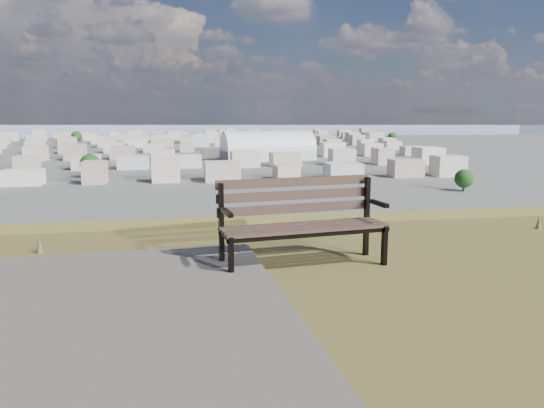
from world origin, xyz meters
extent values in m
cube|color=#442F27|center=(-1.08, 1.83, 25.41)|extent=(1.68, 0.32, 0.03)
cube|color=#442F27|center=(-1.09, 1.94, 25.41)|extent=(1.68, 0.32, 0.03)
cube|color=#442F27|center=(-1.11, 2.05, 25.41)|extent=(1.68, 0.32, 0.03)
cube|color=#442F27|center=(-1.13, 2.16, 25.41)|extent=(1.68, 0.32, 0.03)
cube|color=#442F27|center=(-1.14, 2.23, 25.56)|extent=(1.67, 0.27, 0.09)
cube|color=#442F27|center=(-1.14, 2.26, 25.70)|extent=(1.67, 0.27, 0.09)
cube|color=#442F27|center=(-1.14, 2.28, 25.83)|extent=(1.67, 0.27, 0.09)
cube|color=black|center=(-1.87, 1.69, 25.21)|extent=(0.05, 0.06, 0.41)
cube|color=black|center=(-1.93, 2.09, 25.43)|extent=(0.05, 0.06, 0.86)
cube|color=black|center=(-1.90, 1.88, 25.38)|extent=(0.11, 0.47, 0.05)
cube|color=black|center=(-1.89, 1.83, 25.62)|extent=(0.09, 0.34, 0.04)
cube|color=black|center=(-0.28, 1.92, 25.21)|extent=(0.05, 0.06, 0.41)
cube|color=black|center=(-0.34, 2.32, 25.43)|extent=(0.05, 0.06, 0.86)
cube|color=black|center=(-0.31, 2.11, 25.38)|extent=(0.11, 0.47, 0.05)
cube|color=black|center=(-0.30, 2.06, 25.62)|extent=(0.09, 0.34, 0.04)
cube|color=black|center=(-1.08, 1.82, 25.37)|extent=(1.67, 0.28, 0.04)
cube|color=black|center=(-1.13, 2.17, 25.37)|extent=(1.67, 0.28, 0.04)
cube|color=#625D55|center=(-2.92, 0.57, 25.04)|extent=(3.10, 4.26, 0.08)
cone|color=brown|center=(-3.90, 3.00, 25.09)|extent=(0.08, 0.08, 0.19)
cone|color=brown|center=(2.40, 3.20, 25.09)|extent=(0.08, 0.08, 0.18)
cube|color=silver|center=(42.88, 283.57, 2.74)|extent=(51.84, 28.08, 5.47)
cylinder|color=silver|center=(42.88, 283.57, 5.47)|extent=(51.84, 28.08, 20.79)
cube|color=silver|center=(-60.00, 200.00, 3.50)|extent=(11.00, 11.00, 7.00)
cube|color=#BCACA1|center=(-36.00, 200.00, 3.50)|extent=(11.00, 11.00, 7.00)
cube|color=beige|center=(-12.00, 200.00, 3.50)|extent=(11.00, 11.00, 7.00)
cube|color=silver|center=(12.00, 200.00, 3.50)|extent=(11.00, 11.00, 7.00)
cube|color=beige|center=(36.00, 200.00, 3.50)|extent=(11.00, 11.00, 7.00)
cube|color=tan|center=(60.00, 200.00, 3.50)|extent=(11.00, 11.00, 7.00)
cube|color=beige|center=(84.00, 200.00, 3.50)|extent=(11.00, 11.00, 7.00)
cube|color=beige|center=(108.00, 200.00, 3.50)|extent=(11.00, 11.00, 7.00)
cube|color=beige|center=(-72.00, 250.00, 3.50)|extent=(11.00, 11.00, 7.00)
cube|color=silver|center=(-48.00, 250.00, 3.50)|extent=(11.00, 11.00, 7.00)
cube|color=beige|center=(-24.00, 250.00, 3.50)|extent=(11.00, 11.00, 7.00)
cube|color=tan|center=(0.00, 250.00, 3.50)|extent=(11.00, 11.00, 7.00)
cube|color=beige|center=(24.00, 250.00, 3.50)|extent=(11.00, 11.00, 7.00)
cube|color=beige|center=(48.00, 250.00, 3.50)|extent=(11.00, 11.00, 7.00)
cube|color=silver|center=(72.00, 250.00, 3.50)|extent=(11.00, 11.00, 7.00)
cube|color=#BCACA1|center=(96.00, 250.00, 3.50)|extent=(11.00, 11.00, 7.00)
cube|color=beige|center=(120.00, 250.00, 3.50)|extent=(11.00, 11.00, 7.00)
cube|color=tan|center=(-84.00, 300.00, 3.50)|extent=(11.00, 11.00, 7.00)
cube|color=beige|center=(-60.00, 300.00, 3.50)|extent=(11.00, 11.00, 7.00)
cube|color=beige|center=(-36.00, 300.00, 3.50)|extent=(11.00, 11.00, 7.00)
cube|color=silver|center=(-12.00, 300.00, 3.50)|extent=(11.00, 11.00, 7.00)
cube|color=#BCACA1|center=(12.00, 300.00, 3.50)|extent=(11.00, 11.00, 7.00)
cube|color=beige|center=(36.00, 300.00, 3.50)|extent=(11.00, 11.00, 7.00)
cube|color=silver|center=(60.00, 300.00, 3.50)|extent=(11.00, 11.00, 7.00)
cube|color=beige|center=(84.00, 300.00, 3.50)|extent=(11.00, 11.00, 7.00)
cube|color=tan|center=(108.00, 300.00, 3.50)|extent=(11.00, 11.00, 7.00)
cube|color=beige|center=(132.00, 300.00, 3.50)|extent=(11.00, 11.00, 7.00)
cube|color=#BCACA1|center=(-96.00, 350.00, 3.50)|extent=(11.00, 11.00, 7.00)
cube|color=beige|center=(-72.00, 350.00, 3.50)|extent=(11.00, 11.00, 7.00)
cube|color=silver|center=(-48.00, 350.00, 3.50)|extent=(11.00, 11.00, 7.00)
cube|color=beige|center=(-24.00, 350.00, 3.50)|extent=(11.00, 11.00, 7.00)
cube|color=tan|center=(0.00, 350.00, 3.50)|extent=(11.00, 11.00, 7.00)
cube|color=beige|center=(24.00, 350.00, 3.50)|extent=(11.00, 11.00, 7.00)
cube|color=beige|center=(48.00, 350.00, 3.50)|extent=(11.00, 11.00, 7.00)
cube|color=silver|center=(72.00, 350.00, 3.50)|extent=(11.00, 11.00, 7.00)
cube|color=#BCACA1|center=(96.00, 350.00, 3.50)|extent=(11.00, 11.00, 7.00)
cube|color=beige|center=(120.00, 350.00, 3.50)|extent=(11.00, 11.00, 7.00)
cube|color=silver|center=(144.00, 350.00, 3.50)|extent=(11.00, 11.00, 7.00)
cube|color=beige|center=(-108.00, 400.00, 3.50)|extent=(11.00, 11.00, 7.00)
cube|color=beige|center=(-84.00, 400.00, 3.50)|extent=(11.00, 11.00, 7.00)
cube|color=silver|center=(-60.00, 400.00, 3.50)|extent=(11.00, 11.00, 7.00)
cube|color=#BCACA1|center=(-36.00, 400.00, 3.50)|extent=(11.00, 11.00, 7.00)
cube|color=beige|center=(-12.00, 400.00, 3.50)|extent=(11.00, 11.00, 7.00)
cube|color=silver|center=(12.00, 400.00, 3.50)|extent=(11.00, 11.00, 7.00)
cube|color=beige|center=(36.00, 400.00, 3.50)|extent=(11.00, 11.00, 7.00)
cube|color=tan|center=(60.00, 400.00, 3.50)|extent=(11.00, 11.00, 7.00)
cube|color=beige|center=(84.00, 400.00, 3.50)|extent=(11.00, 11.00, 7.00)
cube|color=beige|center=(108.00, 400.00, 3.50)|extent=(11.00, 11.00, 7.00)
cube|color=silver|center=(132.00, 400.00, 3.50)|extent=(11.00, 11.00, 7.00)
cube|color=#BCACA1|center=(156.00, 400.00, 3.50)|extent=(11.00, 11.00, 7.00)
cube|color=silver|center=(-144.00, 450.00, 3.50)|extent=(11.00, 11.00, 7.00)
cube|color=beige|center=(-120.00, 450.00, 3.50)|extent=(11.00, 11.00, 7.00)
cube|color=tan|center=(-96.00, 450.00, 3.50)|extent=(11.00, 11.00, 7.00)
cube|color=beige|center=(-72.00, 450.00, 3.50)|extent=(11.00, 11.00, 7.00)
cube|color=beige|center=(-48.00, 450.00, 3.50)|extent=(11.00, 11.00, 7.00)
cube|color=silver|center=(-24.00, 450.00, 3.50)|extent=(11.00, 11.00, 7.00)
cube|color=#BCACA1|center=(0.00, 450.00, 3.50)|extent=(11.00, 11.00, 7.00)
cube|color=beige|center=(24.00, 450.00, 3.50)|extent=(11.00, 11.00, 7.00)
cube|color=silver|center=(48.00, 450.00, 3.50)|extent=(11.00, 11.00, 7.00)
cube|color=beige|center=(72.00, 450.00, 3.50)|extent=(11.00, 11.00, 7.00)
cube|color=tan|center=(96.00, 450.00, 3.50)|extent=(11.00, 11.00, 7.00)
cube|color=beige|center=(120.00, 450.00, 3.50)|extent=(11.00, 11.00, 7.00)
cube|color=beige|center=(144.00, 450.00, 3.50)|extent=(11.00, 11.00, 7.00)
cube|color=silver|center=(168.00, 450.00, 3.50)|extent=(11.00, 11.00, 7.00)
cube|color=beige|center=(-156.00, 500.00, 3.50)|extent=(11.00, 11.00, 7.00)
cube|color=silver|center=(-132.00, 500.00, 3.50)|extent=(11.00, 11.00, 7.00)
cube|color=beige|center=(-108.00, 500.00, 3.50)|extent=(11.00, 11.00, 7.00)
cube|color=tan|center=(-84.00, 500.00, 3.50)|extent=(11.00, 11.00, 7.00)
cube|color=beige|center=(-60.00, 500.00, 3.50)|extent=(11.00, 11.00, 7.00)
cube|color=beige|center=(-36.00, 500.00, 3.50)|extent=(11.00, 11.00, 7.00)
cube|color=silver|center=(-12.00, 500.00, 3.50)|extent=(11.00, 11.00, 7.00)
cube|color=#BCACA1|center=(12.00, 500.00, 3.50)|extent=(11.00, 11.00, 7.00)
cube|color=beige|center=(36.00, 500.00, 3.50)|extent=(11.00, 11.00, 7.00)
cube|color=silver|center=(60.00, 500.00, 3.50)|extent=(11.00, 11.00, 7.00)
cube|color=beige|center=(84.00, 500.00, 3.50)|extent=(11.00, 11.00, 7.00)
cube|color=tan|center=(108.00, 500.00, 3.50)|extent=(11.00, 11.00, 7.00)
cube|color=beige|center=(132.00, 500.00, 3.50)|extent=(11.00, 11.00, 7.00)
cube|color=beige|center=(156.00, 500.00, 3.50)|extent=(11.00, 11.00, 7.00)
cube|color=silver|center=(180.00, 500.00, 3.50)|extent=(11.00, 11.00, 7.00)
cube|color=beige|center=(-168.00, 550.00, 3.50)|extent=(11.00, 11.00, 7.00)
cube|color=silver|center=(-144.00, 550.00, 3.50)|extent=(11.00, 11.00, 7.00)
cube|color=beige|center=(-120.00, 550.00, 3.50)|extent=(11.00, 11.00, 7.00)
cube|color=tan|center=(-96.00, 550.00, 3.50)|extent=(11.00, 11.00, 7.00)
cube|color=beige|center=(-72.00, 550.00, 3.50)|extent=(11.00, 11.00, 7.00)
cube|color=beige|center=(-48.00, 550.00, 3.50)|extent=(11.00, 11.00, 7.00)
cube|color=silver|center=(-24.00, 550.00, 3.50)|extent=(11.00, 11.00, 7.00)
cube|color=#BCACA1|center=(0.00, 550.00, 3.50)|extent=(11.00, 11.00, 7.00)
cube|color=beige|center=(24.00, 550.00, 3.50)|extent=(11.00, 11.00, 7.00)
cube|color=silver|center=(48.00, 550.00, 3.50)|extent=(11.00, 11.00, 7.00)
cube|color=beige|center=(72.00, 550.00, 3.50)|extent=(11.00, 11.00, 7.00)
cube|color=tan|center=(96.00, 550.00, 3.50)|extent=(11.00, 11.00, 7.00)
cube|color=beige|center=(120.00, 550.00, 3.50)|extent=(11.00, 11.00, 7.00)
cube|color=beige|center=(144.00, 550.00, 3.50)|extent=(11.00, 11.00, 7.00)
cube|color=silver|center=(168.00, 550.00, 3.50)|extent=(11.00, 11.00, 7.00)
cube|color=#BCACA1|center=(192.00, 550.00, 3.50)|extent=(11.00, 11.00, 7.00)
cylinder|color=#332019|center=(90.00, 160.00, 1.05)|extent=(0.80, 0.80, 2.10)
sphere|color=#133814|center=(90.00, 160.00, 4.20)|extent=(6.30, 6.30, 6.30)
cylinder|color=#332019|center=(-40.00, 220.00, 1.35)|extent=(0.80, 0.80, 2.70)
sphere|color=#133814|center=(-40.00, 220.00, 5.40)|extent=(8.10, 8.10, 8.10)
cylinder|color=#332019|center=(130.00, 280.00, 0.97)|extent=(0.80, 0.80, 1.95)
sphere|color=#133814|center=(130.00, 280.00, 3.90)|extent=(5.85, 5.85, 5.85)
cylinder|color=#332019|center=(60.00, 400.00, 1.12)|extent=(0.80, 0.80, 2.25)
sphere|color=#133814|center=(60.00, 400.00, 4.50)|extent=(6.75, 6.75, 6.75)
cylinder|color=#332019|center=(-90.00, 460.00, 1.43)|extent=(0.80, 0.80, 2.85)
sphere|color=#133814|center=(-90.00, 460.00, 5.70)|extent=(8.55, 8.55, 8.55)
cylinder|color=#332019|center=(-130.00, 500.00, 1.20)|extent=(0.80, 0.80, 2.40)
sphere|color=#133814|center=(-130.00, 500.00, 4.80)|extent=(7.20, 7.20, 7.20)
cylinder|color=#332019|center=(40.00, 300.00, 1.05)|extent=(0.80, 0.80, 2.10)
sphere|color=#133814|center=(40.00, 300.00, 4.20)|extent=(6.30, 6.30, 6.30)
cylinder|color=#332019|center=(170.00, 420.00, 1.27)|extent=(0.80, 0.80, 2.55)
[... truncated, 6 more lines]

